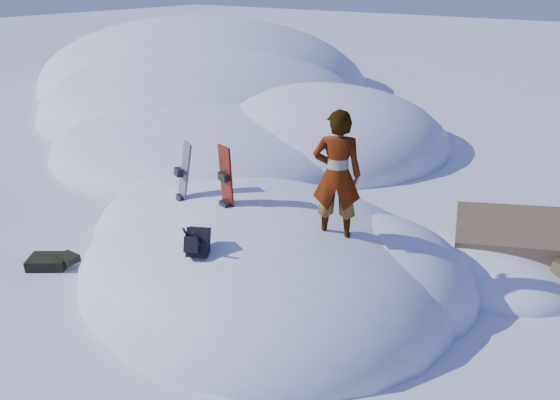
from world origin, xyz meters
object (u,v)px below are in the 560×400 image
Objects in this scene: backpack at (197,242)px; person at (337,175)px; snowboard_dark at (182,188)px; snowboard_red at (227,194)px.

backpack is 2.29m from person.
person is at bearing 33.88° from snowboard_dark.
person is (2.86, 0.46, 0.73)m from snowboard_dark.
snowboard_dark is at bearing 113.64° from backpack.
person reaches higher than snowboard_red.
snowboard_red is 1.03× the size of snowboard_dark.
snowboard_red is 1.99m from person.
backpack is (0.50, -1.23, -0.24)m from snowboard_red.
snowboard_dark is 1.92m from backpack.
snowboard_dark is 0.82× the size of person.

